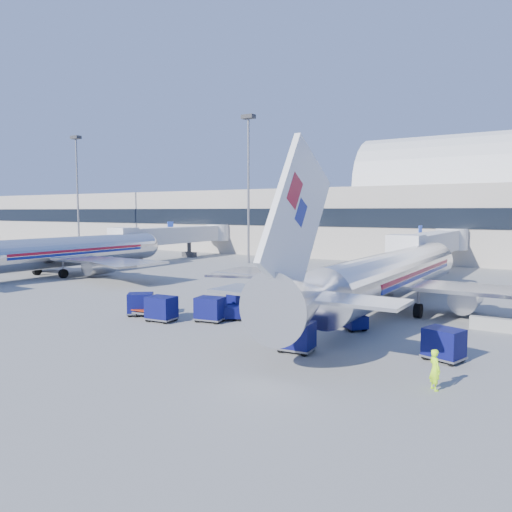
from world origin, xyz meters
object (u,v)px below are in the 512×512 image
Objects in this scene: airliner_mid at (56,252)px; tug_left at (240,305)px; jetbridge_mid at (181,235)px; cart_solo_near at (297,336)px; tug_right at (350,317)px; ramp_worker at (435,370)px; cart_train_a at (210,309)px; cart_train_c at (141,304)px; cart_train_b at (161,308)px; jetbridge_near at (434,244)px; mast_far_west at (77,176)px; barrier_near at (494,324)px; airliner_main at (389,276)px; mast_west at (248,167)px; cart_solo_far at (444,344)px; cart_open_red at (148,311)px; tug_lead at (226,310)px.

tug_left is (32.52, -7.26, -2.16)m from airliner_mid.
cart_solo_near is at bearing -42.89° from jetbridge_mid.
tug_right is 12.03m from ramp_worker.
cart_train_a is 0.92× the size of cart_train_c.
tug_left is at bearing 49.41° from cart_train_b.
cart_solo_near is (1.47, -40.37, -2.98)m from jetbridge_near.
mast_far_west is at bearing -167.66° from tug_right.
cart_train_a is (-17.94, -7.95, 0.52)m from barrier_near.
mast_west is (-30.00, 25.49, 11.87)m from airliner_main.
cart_train_b is (-21.03, -9.76, 0.53)m from barrier_near.
ramp_worker is (37.19, -41.65, -13.85)m from mast_west.
ramp_worker reaches higher than cart_solo_far.
cart_train_c is at bearing -23.88° from airliner_mid.
cart_train_c is at bearing 160.91° from cart_train_b.
cart_train_a is at bearing -46.85° from jetbridge_mid.
cart_solo_near is 8.00m from cart_solo_far.
airliner_main is 14.24m from cart_solo_near.
airliner_main is 17.80m from ramp_worker.
mast_west is 53.73m from cart_solo_far.
tug_left is 7.04m from cart_open_red.
airliner_main is 7.28m from tug_right.
mast_west is at bearing 83.31° from tug_lead.
barrier_near is 19.63m from cart_train_a.
jetbridge_near and jetbridge_mid have the same top height.
mast_west reaches higher than jetbridge_near.
cart_train_a is at bearing -60.84° from mast_west.
barrier_near is at bearing 97.82° from cart_solo_far.
cart_train_a is 9.71m from cart_solo_near.
cart_train_c is at bearing -162.45° from cart_solo_far.
tug_right is at bearing 165.14° from cart_solo_far.
jetbridge_mid is 50.17m from tug_lead.
tug_right is (29.48, -32.42, -14.03)m from mast_west.
cart_solo_near is at bearing -127.68° from barrier_near.
airliner_main is at bearing -2.09° from cart_train_c.
airliner_mid reaches higher than cart_solo_near.
airliner_main is 14.96× the size of cart_train_c.
barrier_near is 1.20× the size of cart_train_c.
cart_solo_far is at bearing -2.57° from cart_train_b.
tug_left is 1.32× the size of cart_solo_near.
jetbridge_near is at bearing 32.21° from cart_train_c.
mast_far_west is 8.07× the size of tug_left.
jetbridge_near is 12.05× the size of cart_train_a.
cart_train_b is 0.88× the size of cart_open_red.
airliner_main is 13.26m from cart_solo_far.
jetbridge_near is at bearing 68.83° from cart_train_a.
jetbridge_mid is at bearing -179.78° from tug_right.
tug_right is at bearing -37.14° from jetbridge_mid.
jetbridge_near is at bearing 87.79° from cart_solo_near.
mast_far_west is 8.92× the size of cart_open_red.
jetbridge_mid is at bearing 59.51° from tug_left.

